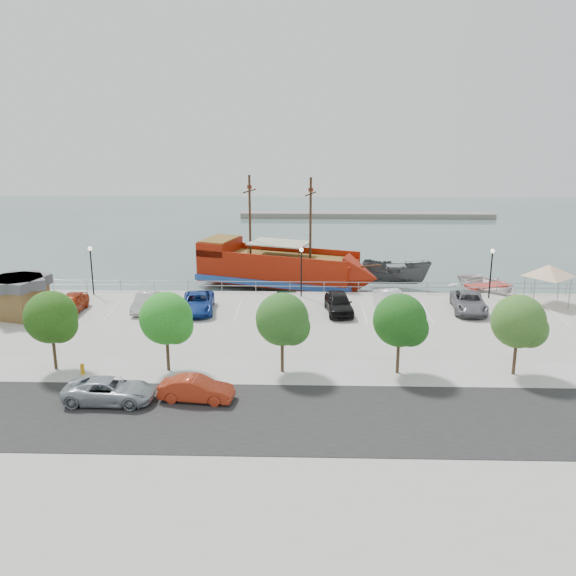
{
  "coord_description": "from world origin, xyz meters",
  "views": [
    {
      "loc": [
        0.4,
        -46.38,
        15.46
      ],
      "look_at": [
        -1.0,
        2.0,
        2.0
      ],
      "focal_mm": 40.0,
      "sensor_mm": 36.0,
      "label": 1
    }
  ],
  "objects": [
    {
      "name": "tree_d",
      "position": [
        -0.85,
        -10.07,
        3.3
      ],
      "size": [
        3.3,
        3.2,
        5.0
      ],
      "color": "#473321",
      "rests_on": "sidewalk"
    },
    {
      "name": "seawall_railing",
      "position": [
        0.0,
        7.8,
        0.53
      ],
      "size": [
        50.0,
        0.06,
        1.0
      ],
      "color": "gray",
      "rests_on": "land_slab"
    },
    {
      "name": "street_van",
      "position": [
        -10.28,
        -14.49,
        0.69
      ],
      "size": [
        4.99,
        2.41,
        1.37
      ],
      "primitive_type": "imported",
      "rotation": [
        0.0,
        0.0,
        1.54
      ],
      "color": "#8F98A0",
      "rests_on": "street"
    },
    {
      "name": "tree_e",
      "position": [
        6.15,
        -10.07,
        3.3
      ],
      "size": [
        3.3,
        3.2,
        5.0
      ],
      "color": "#473321",
      "rests_on": "sidewalk"
    },
    {
      "name": "dock_west",
      "position": [
        -14.54,
        9.2,
        -0.82
      ],
      "size": [
        6.48,
        2.44,
        0.36
      ],
      "primitive_type": "cube",
      "rotation": [
        0.0,
        0.0,
        0.1
      ],
      "color": "gray",
      "rests_on": "ground"
    },
    {
      "name": "land_slab",
      "position": [
        0.0,
        -21.0,
        -0.6
      ],
      "size": [
        100.0,
        58.0,
        1.2
      ],
      "primitive_type": "cube",
      "color": "#A3A295",
      "rests_on": "ground"
    },
    {
      "name": "parked_car_d",
      "position": [
        -0.95,
        1.39,
        0.67
      ],
      "size": [
        2.34,
        4.77,
        1.34
      ],
      "primitive_type": "imported",
      "rotation": [
        0.0,
        0.0,
        0.1
      ],
      "color": "#1C4023",
      "rests_on": "land_slab"
    },
    {
      "name": "pirate_ship",
      "position": [
        -1.11,
        12.49,
        0.86
      ],
      "size": [
        17.89,
        10.06,
        11.1
      ],
      "rotation": [
        0.0,
        0.0,
        -0.33
      ],
      "color": "maroon",
      "rests_on": "ground"
    },
    {
      "name": "tree_f",
      "position": [
        13.15,
        -10.07,
        3.3
      ],
      "size": [
        3.3,
        3.2,
        5.0
      ],
      "color": "#473321",
      "rests_on": "sidewalk"
    },
    {
      "name": "parked_car_e",
      "position": [
        3.0,
        1.99,
        0.82
      ],
      "size": [
        2.4,
        4.99,
        1.64
      ],
      "primitive_type": "imported",
      "rotation": [
        0.0,
        0.0,
        0.1
      ],
      "color": "black",
      "rests_on": "land_slab"
    },
    {
      "name": "shed",
      "position": [
        -21.8,
        0.47,
        1.65
      ],
      "size": [
        4.64,
        4.64,
        3.09
      ],
      "rotation": [
        0.0,
        0.0,
        -0.28
      ],
      "color": "brown",
      "rests_on": "land_slab"
    },
    {
      "name": "parked_car_c",
      "position": [
        -8.17,
        2.02,
        0.74
      ],
      "size": [
        2.95,
        5.52,
        1.48
      ],
      "primitive_type": "imported",
      "rotation": [
        0.0,
        0.0,
        0.1
      ],
      "color": "navy",
      "rests_on": "land_slab"
    },
    {
      "name": "fire_hydrant",
      "position": [
        -13.06,
        -10.8,
        0.4
      ],
      "size": [
        0.26,
        0.26,
        0.74
      ],
      "rotation": [
        0.0,
        0.0,
        -0.11
      ],
      "color": "#C6880D",
      "rests_on": "sidewalk"
    },
    {
      "name": "lamp_post_left",
      "position": [
        -18.0,
        6.5,
        2.94
      ],
      "size": [
        0.36,
        0.36,
        4.28
      ],
      "color": "black",
      "rests_on": "land_slab"
    },
    {
      "name": "parked_car_f",
      "position": [
        7.25,
        2.66,
        0.79
      ],
      "size": [
        2.63,
        5.05,
        1.58
      ],
      "primitive_type": "imported",
      "rotation": [
        0.0,
        0.0,
        0.21
      ],
      "color": "silver",
      "rests_on": "land_slab"
    },
    {
      "name": "speedboat",
      "position": [
        16.93,
        10.08,
        -0.22
      ],
      "size": [
        7.43,
        8.81,
        1.56
      ],
      "primitive_type": "imported",
      "rotation": [
        0.0,
        0.0,
        0.32
      ],
      "color": "silver",
      "rests_on": "ground"
    },
    {
      "name": "dock_east",
      "position": [
        14.57,
        9.2,
        -0.81
      ],
      "size": [
        6.92,
        2.95,
        0.38
      ],
      "primitive_type": "cube",
      "rotation": [
        0.0,
        0.0,
        -0.16
      ],
      "color": "#665E56",
      "rests_on": "ground"
    },
    {
      "name": "lamp_post_right",
      "position": [
        16.0,
        6.5,
        2.94
      ],
      "size": [
        0.36,
        0.36,
        4.28
      ],
      "color": "black",
      "rests_on": "land_slab"
    },
    {
      "name": "lamp_post_mid",
      "position": [
        0.0,
        6.5,
        2.94
      ],
      "size": [
        0.36,
        0.36,
        4.28
      ],
      "color": "black",
      "rests_on": "land_slab"
    },
    {
      "name": "tree_b",
      "position": [
        -14.85,
        -10.07,
        3.3
      ],
      "size": [
        3.3,
        3.2,
        5.0
      ],
      "color": "#473321",
      "rests_on": "sidewalk"
    },
    {
      "name": "street_sedan",
      "position": [
        -5.58,
        -14.13,
        0.68
      ],
      "size": [
        4.25,
        1.89,
        1.36
      ],
      "primitive_type": "imported",
      "rotation": [
        0.0,
        0.0,
        1.46
      ],
      "color": "#AD3017",
      "rests_on": "street"
    },
    {
      "name": "sidewalk",
      "position": [
        0.0,
        -10.0,
        0.01
      ],
      "size": [
        100.0,
        4.0,
        0.05
      ],
      "primitive_type": "cube",
      "color": "#A6A6A3",
      "rests_on": "land_slab"
    },
    {
      "name": "street",
      "position": [
        0.0,
        -16.0,
        0.01
      ],
      "size": [
        100.0,
        8.0,
        0.04
      ],
      "primitive_type": "cube",
      "color": "black",
      "rests_on": "land_slab"
    },
    {
      "name": "parked_car_g",
      "position": [
        13.37,
        2.75,
        0.75
      ],
      "size": [
        2.99,
        5.59,
        1.49
      ],
      "primitive_type": "imported",
      "rotation": [
        0.0,
        0.0,
        -0.1
      ],
      "color": "slate",
      "rests_on": "land_slab"
    },
    {
      "name": "patrol_boat",
      "position": [
        8.95,
        12.94,
        0.27
      ],
      "size": [
        7.01,
        4.22,
        2.55
      ],
      "primitive_type": "imported",
      "rotation": [
        0.0,
        0.0,
        1.29
      ],
      "color": "#454749",
      "rests_on": "ground"
    },
    {
      "name": "canopy_tent",
      "position": [
        20.28,
        5.14,
        3.28
      ],
      "size": [
        4.79,
        4.79,
        3.77
      ],
      "rotation": [
        0.0,
        0.0,
        -0.06
      ],
      "color": "slate",
      "rests_on": "land_slab"
    },
    {
      "name": "parked_car_b",
      "position": [
        -12.35,
        2.15,
        0.7
      ],
      "size": [
        1.55,
        4.29,
        1.41
      ],
      "primitive_type": "imported",
      "rotation": [
        0.0,
        0.0,
        -0.01
      ],
      "color": "#B7B7B7",
      "rests_on": "land_slab"
    },
    {
      "name": "tree_c",
      "position": [
        -7.85,
        -10.07,
        3.3
      ],
      "size": [
        3.3,
        3.2,
        5.0
      ],
      "color": "#473321",
      "rests_on": "sidewalk"
    },
    {
      "name": "ground",
      "position": [
        0.0,
        0.0,
        -1.0
      ],
      "size": [
        160.0,
        160.0,
        0.0
      ],
      "primitive_type": "plane",
      "color": "#3A514E"
    },
    {
      "name": "dock_mid",
      "position": [
        7.82,
        9.2,
        -0.79
      ],
      "size": [
        7.51,
        2.45,
        0.42
      ],
      "primitive_type": "cube",
      "rotation": [
        0.0,
        0.0,
        -0.04
      ],
      "color": "gray",
      "rests_on": "ground"
    },
    {
      "name": "parked_car_a",
      "position": [
        -18.13,
        1.51,
        0.75
      ],
      "size": [
        1.8,
        4.44,
        1.51
      ],
      "primitive_type": "imported",
      "rotation": [
        0.0,
        0.0,
        0.0
      ],
      "color": "#972609",
      "rests_on": "land_slab"
    },
    {
      "name": "far_shore",
      "position": [
        10.0,
        55.0,
        -0.6
      ],
      "size": [
        40.0,
        3.0,
        0.8
      ],
      "primitive_type": "cube",
      "color": "gray",
      "rests_on": "ground"
    }
  ]
}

